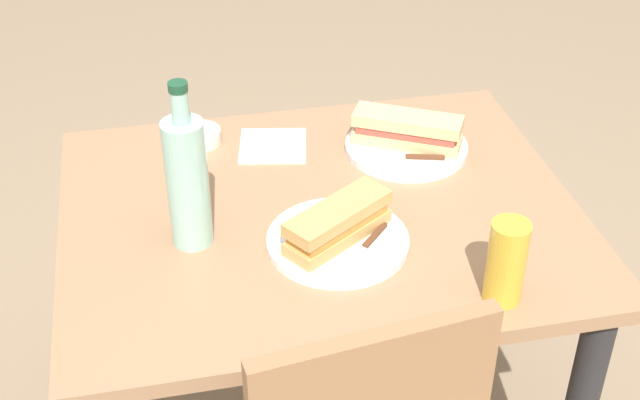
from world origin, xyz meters
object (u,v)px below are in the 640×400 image
object	(u,v)px
dining_table	(320,260)
knife_far	(406,157)
olive_bowl	(200,136)
beer_glass	(506,262)
baguette_sandwich_near	(338,223)
water_bottle	(187,180)
plate_near	(338,241)
knife_near	(365,247)
plate_far	(406,147)
baguette_sandwich_far	(407,130)

from	to	relation	value
dining_table	knife_far	distance (m)	0.28
dining_table	olive_bowl	xyz separation A→B (m)	(0.20, -0.29, 0.14)
dining_table	beer_glass	world-z (taller)	beer_glass
dining_table	beer_glass	bearing A→B (deg)	127.62
dining_table	baguette_sandwich_near	size ratio (longest dim) A/B	4.51
beer_glass	olive_bowl	size ratio (longest dim) A/B	1.66
dining_table	water_bottle	size ratio (longest dim) A/B	3.06
dining_table	plate_near	world-z (taller)	plate_near
knife_near	plate_far	xyz separation A→B (m)	(-0.17, -0.33, -0.01)
plate_near	olive_bowl	bearing A→B (deg)	-63.09
plate_far	water_bottle	size ratio (longest dim) A/B	0.81
knife_near	olive_bowl	size ratio (longest dim) A/B	1.53
water_bottle	olive_bowl	world-z (taller)	water_bottle
dining_table	plate_near	distance (m)	0.18
beer_glass	baguette_sandwich_far	bearing A→B (deg)	-87.61
baguette_sandwich_far	water_bottle	size ratio (longest dim) A/B	0.72
baguette_sandwich_far	knife_far	world-z (taller)	baguette_sandwich_far
baguette_sandwich_near	baguette_sandwich_far	size ratio (longest dim) A/B	0.94
knife_far	water_bottle	world-z (taller)	water_bottle
baguette_sandwich_near	baguette_sandwich_far	distance (m)	0.36
dining_table	olive_bowl	distance (m)	0.38
baguette_sandwich_far	water_bottle	world-z (taller)	water_bottle
water_bottle	olive_bowl	bearing A→B (deg)	-97.56
dining_table	water_bottle	bearing A→B (deg)	11.26
plate_far	knife_near	bearing A→B (deg)	62.05
baguette_sandwich_near	olive_bowl	bearing A→B (deg)	-63.09
dining_table	plate_far	xyz separation A→B (m)	(-0.22, -0.17, 0.13)
plate_near	knife_far	size ratio (longest dim) A/B	1.47
baguette_sandwich_far	plate_far	bearing A→B (deg)	0.00
baguette_sandwich_far	beer_glass	world-z (taller)	beer_glass
plate_near	olive_bowl	distance (m)	0.46
baguette_sandwich_far	knife_far	size ratio (longest dim) A/B	1.31
knife_far	water_bottle	bearing A→B (deg)	20.34
plate_far	olive_bowl	distance (m)	0.44
plate_near	knife_far	xyz separation A→B (m)	(-0.20, -0.24, 0.01)
knife_far	olive_bowl	size ratio (longest dim) A/B	1.93
knife_far	beer_glass	size ratio (longest dim) A/B	1.16
dining_table	baguette_sandwich_far	xyz separation A→B (m)	(-0.22, -0.17, 0.18)
plate_far	water_bottle	xyz separation A→B (m)	(0.47, 0.22, 0.12)
water_bottle	plate_far	bearing A→B (deg)	-154.69
plate_far	water_bottle	distance (m)	0.53
knife_near	water_bottle	world-z (taller)	water_bottle
plate_near	water_bottle	xyz separation A→B (m)	(0.25, -0.07, 0.12)
plate_far	knife_far	xyz separation A→B (m)	(0.02, 0.05, 0.01)
knife_near	dining_table	bearing A→B (deg)	-73.08
baguette_sandwich_near	plate_near	bearing A→B (deg)	0.00
plate_near	beer_glass	xyz separation A→B (m)	(-0.24, 0.20, 0.07)
olive_bowl	knife_far	bearing A→B (deg)	156.60
dining_table	olive_bowl	size ratio (longest dim) A/B	10.72
plate_far	beer_glass	distance (m)	0.49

